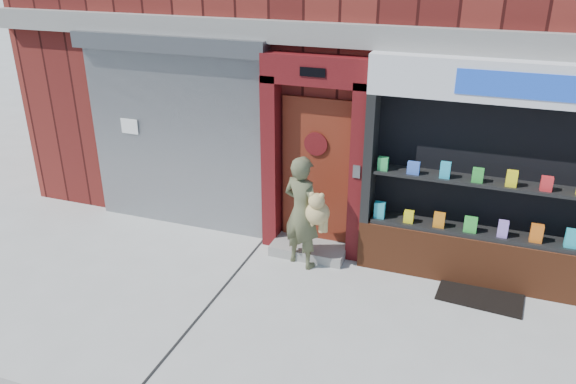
% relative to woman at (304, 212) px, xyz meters
% --- Properties ---
extents(ground, '(80.00, 80.00, 0.00)m').
position_rel_woman_xyz_m(ground, '(0.74, -1.39, -0.83)').
color(ground, '#9E9E99').
rests_on(ground, ground).
extents(shutter_bay, '(3.10, 0.30, 3.04)m').
position_rel_woman_xyz_m(shutter_bay, '(-2.26, 0.54, 0.89)').
color(shutter_bay, gray).
rests_on(shutter_bay, ground).
extents(red_door_bay, '(1.52, 0.58, 2.90)m').
position_rel_woman_xyz_m(red_door_bay, '(-0.01, 0.47, 0.63)').
color(red_door_bay, '#4F0D10').
rests_on(red_door_bay, ground).
extents(pharmacy_bay, '(3.50, 0.41, 3.00)m').
position_rel_woman_xyz_m(pharmacy_bay, '(2.49, 0.42, 0.54)').
color(pharmacy_bay, brown).
rests_on(pharmacy_bay, ground).
extents(woman, '(0.76, 0.59, 1.64)m').
position_rel_woman_xyz_m(woman, '(0.00, 0.00, 0.00)').
color(woman, '#505336').
rests_on(woman, ground).
extents(doormat, '(1.12, 0.83, 0.03)m').
position_rel_woman_xyz_m(doormat, '(2.44, 0.07, -0.82)').
color(doormat, black).
rests_on(doormat, ground).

